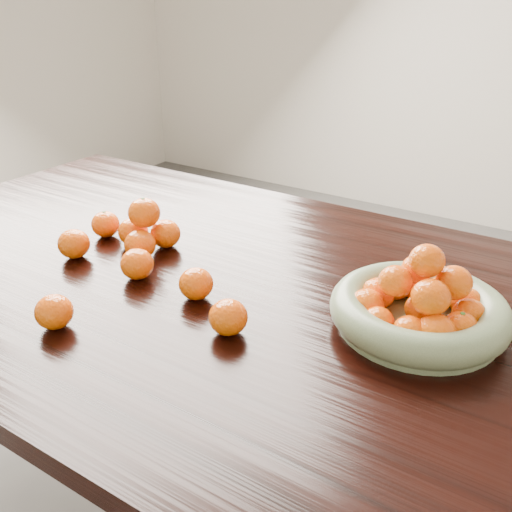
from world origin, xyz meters
The scene contains 9 objects.
dining_table centered at (0.00, 0.00, 0.66)m, with size 2.00×1.00×0.75m.
fruit_bowl centered at (0.28, 0.03, 0.79)m, with size 0.30×0.30×0.15m.
orange_pyramid centered at (-0.32, 0.02, 0.80)m, with size 0.13×0.14×0.12m.
loose_orange_0 centered at (-0.45, 0.02, 0.78)m, with size 0.06×0.06×0.06m, color #D95A06.
loose_orange_1 centered at (-0.24, -0.30, 0.78)m, with size 0.06×0.06×0.06m, color #D95A06.
loose_orange_2 centered at (-0.10, -0.09, 0.78)m, with size 0.06×0.06×0.06m, color #D95A06.
loose_orange_3 centered at (-0.42, -0.09, 0.78)m, with size 0.07×0.07×0.06m, color #D95A06.
loose_orange_4 centered at (0.02, -0.15, 0.78)m, with size 0.07×0.07×0.06m, color #D95A06.
loose_orange_5 centered at (-0.25, -0.09, 0.78)m, with size 0.07×0.07×0.06m, color #D95A06.
Camera 1 is at (0.49, -0.81, 1.28)m, focal length 40.00 mm.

